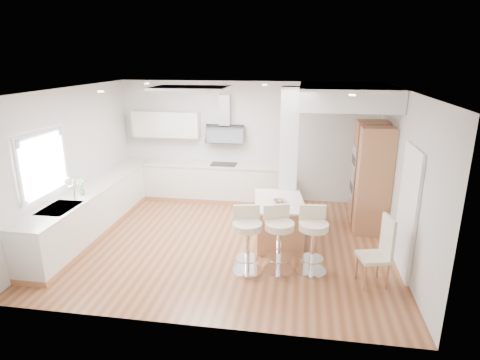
% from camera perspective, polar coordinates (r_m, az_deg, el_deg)
% --- Properties ---
extents(ground, '(6.00, 6.00, 0.00)m').
position_cam_1_polar(ground, '(7.65, -1.72, -8.70)').
color(ground, '#9A5D39').
rests_on(ground, ground).
extents(ceiling, '(6.00, 5.00, 0.02)m').
position_cam_1_polar(ceiling, '(7.65, -1.72, -8.70)').
color(ceiling, white).
rests_on(ceiling, ground).
extents(wall_back, '(6.00, 0.04, 2.80)m').
position_cam_1_polar(wall_back, '(9.54, 0.96, 5.48)').
color(wall_back, beige).
rests_on(wall_back, ground).
extents(wall_left, '(0.04, 5.00, 2.80)m').
position_cam_1_polar(wall_left, '(8.23, -22.82, 2.21)').
color(wall_left, beige).
rests_on(wall_left, ground).
extents(wall_right, '(0.04, 5.00, 2.80)m').
position_cam_1_polar(wall_right, '(7.24, 22.23, 0.34)').
color(wall_right, beige).
rests_on(wall_right, ground).
extents(skylight, '(4.10, 2.10, 0.06)m').
position_cam_1_polar(skylight, '(7.66, -7.04, 12.82)').
color(skylight, white).
rests_on(skylight, ground).
extents(window_left, '(0.06, 1.28, 1.07)m').
position_cam_1_polar(window_left, '(7.42, -26.33, 2.57)').
color(window_left, silver).
rests_on(window_left, ground).
extents(doorway_right, '(0.05, 1.00, 2.10)m').
position_cam_1_polar(doorway_right, '(6.80, 22.72, -4.33)').
color(doorway_right, '#4D443C').
rests_on(doorway_right, ground).
extents(counter_left, '(0.63, 4.50, 1.35)m').
position_cam_1_polar(counter_left, '(8.54, -19.59, -3.55)').
color(counter_left, '#B7794E').
rests_on(counter_left, ground).
extents(counter_back, '(3.62, 0.63, 2.50)m').
position_cam_1_polar(counter_back, '(9.62, -4.70, 1.19)').
color(counter_back, '#B7794E').
rests_on(counter_back, ground).
extents(pillar, '(0.35, 0.35, 2.80)m').
position_cam_1_polar(pillar, '(7.95, 6.93, 2.96)').
color(pillar, white).
rests_on(pillar, ground).
extents(soffit, '(1.78, 2.20, 0.40)m').
position_cam_1_polar(soffit, '(8.23, 14.83, 11.49)').
color(soffit, white).
rests_on(soffit, ground).
extents(oven_column, '(0.63, 1.21, 2.10)m').
position_cam_1_polar(oven_column, '(8.42, 18.04, 0.56)').
color(oven_column, '#B7794E').
rests_on(oven_column, ground).
extents(peninsula, '(1.05, 1.44, 0.87)m').
position_cam_1_polar(peninsula, '(7.54, 5.51, -5.75)').
color(peninsula, '#B7794E').
rests_on(peninsula, ground).
extents(bar_stool_a, '(0.58, 0.58, 1.09)m').
position_cam_1_polar(bar_stool_a, '(6.40, 1.04, -8.05)').
color(bar_stool_a, white).
rests_on(bar_stool_a, ground).
extents(bar_stool_b, '(0.63, 0.63, 1.09)m').
position_cam_1_polar(bar_stool_b, '(6.44, 5.53, -7.95)').
color(bar_stool_b, white).
rests_on(bar_stool_b, ground).
extents(bar_stool_c, '(0.55, 0.55, 1.09)m').
position_cam_1_polar(bar_stool_c, '(6.49, 10.30, -7.95)').
color(bar_stool_c, white).
rests_on(bar_stool_c, ground).
extents(dining_chair, '(0.52, 0.52, 1.10)m').
position_cam_1_polar(dining_chair, '(6.43, 19.34, -9.20)').
color(dining_chair, beige).
rests_on(dining_chair, ground).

